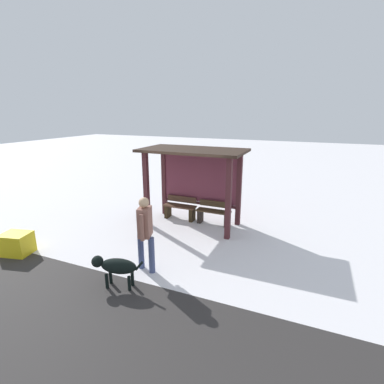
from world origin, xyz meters
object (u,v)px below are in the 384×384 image
at_px(bench_left_inside, 180,209).
at_px(bus_shelter, 195,169).
at_px(person_walking, 145,229).
at_px(bench_center_inside, 214,214).
at_px(dog, 116,266).
at_px(grit_bin, 17,244).

bearing_deg(bench_left_inside, bus_shelter, -10.95).
height_order(bench_left_inside, person_walking, person_walking).
distance_m(bus_shelter, bench_center_inside, 1.62).
distance_m(dog, grit_bin, 3.33).
distance_m(bench_center_inside, person_walking, 3.47).
bearing_deg(dog, grit_bin, 176.80).
height_order(person_walking, dog, person_walking).
distance_m(bench_left_inside, person_walking, 3.51).
relative_size(bench_center_inside, dog, 1.02).
bearing_deg(grit_bin, bench_left_inside, 54.89).
relative_size(bus_shelter, person_walking, 1.81).
relative_size(person_walking, dog, 1.60).
bearing_deg(bench_left_inside, dog, -83.22).
bearing_deg(bus_shelter, dog, -91.66).
distance_m(bus_shelter, bench_left_inside, 1.61).
bearing_deg(bench_left_inside, person_walking, -77.75).
relative_size(bus_shelter, grit_bin, 4.64).
xyz_separation_m(bench_center_inside, person_walking, (-0.50, -3.37, 0.69)).
distance_m(bench_left_inside, bench_center_inside, 1.23).
distance_m(bench_center_inside, grit_bin, 5.70).
bearing_deg(grit_bin, person_walking, 10.32).
bearing_deg(grit_bin, bench_center_inside, 44.69).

